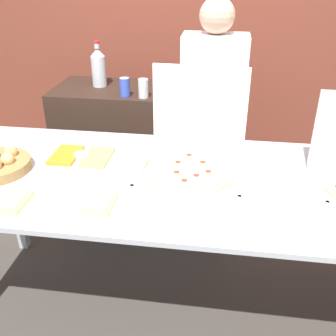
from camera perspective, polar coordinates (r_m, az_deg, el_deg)
name	(u,v)px	position (r m, az deg, el deg)	size (l,w,h in m)	color
ground_plane	(168,311)	(2.47, 0.00, -19.99)	(16.00, 16.00, 0.00)	#423D38
brick_wall_behind	(198,19)	(3.36, 4.37, 20.72)	(10.00, 0.06, 2.80)	brown
buffet_table	(168,194)	(1.94, 0.00, -3.81)	(2.31, 0.98, 0.91)	#B7BABF
pizza_box_far_right	(194,155)	(1.91, 3.75, 1.87)	(0.50, 0.52, 0.47)	silver
paper_plate_front_left	(13,203)	(1.80, -21.63, -4.78)	(0.23, 0.23, 0.03)	white
paper_plate_front_right	(100,204)	(1.69, -9.86, -5.22)	(0.24, 0.24, 0.03)	white
veggie_tray	(82,159)	(2.05, -12.38, 1.27)	(0.37, 0.26, 0.05)	white
sideboard_podium	(116,153)	(3.04, -7.60, 2.16)	(0.80, 0.52, 1.03)	black
soda_bottle	(99,67)	(2.87, -10.05, 14.24)	(0.10, 0.10, 0.31)	#B7BCC1
soda_can_silver	(143,88)	(2.59, -3.60, 11.47)	(0.07, 0.07, 0.12)	silver
soda_can_colored	(125,87)	(2.63, -6.30, 11.57)	(0.07, 0.07, 0.12)	#334CB2
person_guest_cap	(211,125)	(2.62, 6.27, 6.20)	(0.40, 0.22, 1.65)	black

